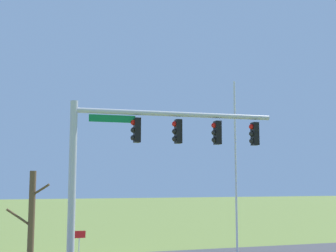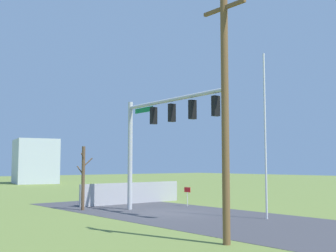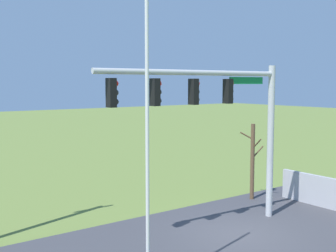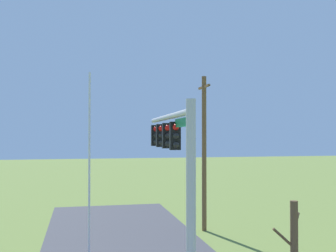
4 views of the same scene
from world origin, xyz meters
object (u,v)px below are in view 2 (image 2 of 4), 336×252
object	(u,v)px
open_sign	(187,192)
distant_building	(35,161)
flagpole	(265,135)
utility_pole	(225,110)
signal_mast	(157,127)
bare_tree	(83,177)

from	to	relation	value
open_sign	distant_building	bearing A→B (deg)	-8.85
flagpole	utility_pole	distance (m)	7.28
open_sign	utility_pole	bearing A→B (deg)	143.04
signal_mast	bare_tree	world-z (taller)	signal_mast
signal_mast	utility_pole	world-z (taller)	utility_pole
utility_pole	distant_building	bearing A→B (deg)	-15.83
utility_pole	bare_tree	distance (m)	13.09
flagpole	utility_pole	size ratio (longest dim) A/B	0.95
open_sign	bare_tree	bearing A→B (deg)	70.03
signal_mast	open_sign	distance (m)	5.93
utility_pole	distant_building	xyz separation A→B (m)	(48.79, -13.83, -1.44)
signal_mast	open_sign	size ratio (longest dim) A/B	6.76
signal_mast	bare_tree	xyz separation A→B (m)	(4.22, 2.20, -2.81)
utility_pole	bare_tree	bearing A→B (deg)	-7.09
flagpole	utility_pole	world-z (taller)	utility_pole
distant_building	flagpole	bearing A→B (deg)	-176.38
bare_tree	open_sign	distance (m)	6.76
flagpole	open_sign	bearing A→B (deg)	-10.55
utility_pole	open_sign	distance (m)	13.57
utility_pole	signal_mast	bearing A→B (deg)	-23.98
signal_mast	open_sign	bearing A→B (deg)	-64.55
utility_pole	open_sign	bearing A→B (deg)	-36.96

